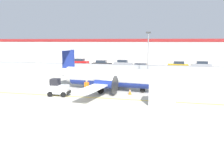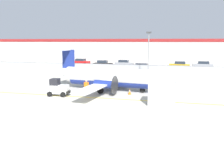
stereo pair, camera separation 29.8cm
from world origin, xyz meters
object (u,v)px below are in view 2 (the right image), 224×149
at_px(apron_light_pole, 149,52).
at_px(parked_car_3, 142,67).
at_px(traffic_cone_near_right, 157,94).
at_px(parked_car_1, 103,64).
at_px(cargo_container, 162,93).
at_px(parked_car_4, 179,65).
at_px(ground_crew_worker, 86,87).
at_px(baggage_tug, 58,88).
at_px(traffic_cone_near_left, 130,92).
at_px(parked_car_0, 81,62).
at_px(commuter_airplane, 112,77).
at_px(parked_car_5, 203,65).
at_px(parked_car_2, 124,63).

bearing_deg(apron_light_pole, parked_car_3, 101.86).
xyz_separation_m(traffic_cone_near_right, parked_car_1, (-13.77, 26.45, 0.58)).
relative_size(cargo_container, apron_light_pole, 0.34).
bearing_deg(parked_car_4, ground_crew_worker, 71.64).
bearing_deg(parked_car_4, parked_car_3, 44.57).
bearing_deg(apron_light_pole, ground_crew_worker, -116.32).
distance_m(baggage_tug, parked_car_4, 32.82).
distance_m(traffic_cone_near_left, parked_car_3, 20.83).
xyz_separation_m(parked_car_0, parked_car_4, (23.09, -2.29, 0.00)).
bearing_deg(parked_car_0, commuter_airplane, -55.98).
height_order(parked_car_4, parked_car_5, same).
distance_m(commuter_airplane, apron_light_pole, 9.13).
bearing_deg(parked_car_2, cargo_container, -70.80).
bearing_deg(parked_car_2, baggage_tug, -90.28).
xyz_separation_m(parked_car_0, parked_car_1, (6.60, -3.64, 0.00)).
xyz_separation_m(traffic_cone_near_right, parked_car_5, (7.54, 29.21, 0.58)).
relative_size(commuter_airplane, parked_car_1, 3.75).
height_order(ground_crew_worker, traffic_cone_near_left, ground_crew_worker).
relative_size(traffic_cone_near_left, traffic_cone_near_right, 1.00).
bearing_deg(parked_car_1, apron_light_pole, -57.53).
bearing_deg(ground_crew_worker, parked_car_5, 124.93).
distance_m(ground_crew_worker, parked_car_5, 33.97).
bearing_deg(traffic_cone_near_left, parked_car_1, 112.35).
height_order(parked_car_1, parked_car_3, same).
xyz_separation_m(baggage_tug, parked_car_4, (13.25, 30.02, 0.04)).
relative_size(parked_car_0, parked_car_1, 1.02).
xyz_separation_m(parked_car_1, apron_light_pole, (11.75, -16.39, 3.41)).
height_order(ground_crew_worker, parked_car_2, same).
height_order(baggage_tug, parked_car_2, baggage_tug).
relative_size(traffic_cone_near_left, parked_car_0, 0.15).
relative_size(baggage_tug, ground_crew_worker, 1.42).
bearing_deg(parked_car_3, traffic_cone_near_right, -76.01).
height_order(commuter_airplane, apron_light_pole, apron_light_pole).
bearing_deg(apron_light_pole, traffic_cone_near_left, -95.99).
distance_m(parked_car_0, parked_car_1, 7.53).
xyz_separation_m(baggage_tug, apron_light_pole, (8.51, 12.28, 3.45)).
bearing_deg(commuter_airplane, parked_car_0, 124.92).
relative_size(cargo_container, parked_car_2, 0.57).
distance_m(commuter_airplane, baggage_tug, 6.65).
relative_size(commuter_airplane, parked_car_2, 3.78).
height_order(parked_car_1, apron_light_pole, apron_light_pole).
relative_size(baggage_tug, traffic_cone_near_left, 3.77).
xyz_separation_m(parked_car_1, parked_car_2, (4.36, 2.42, 0.00)).
distance_m(cargo_container, parked_car_4, 31.21).
height_order(ground_crew_worker, parked_car_5, same).
distance_m(commuter_airplane, cargo_container, 8.25).
relative_size(commuter_airplane, cargo_container, 6.59).
bearing_deg(commuter_airplane, traffic_cone_near_right, -13.60).
distance_m(parked_car_0, parked_car_2, 11.02).
bearing_deg(traffic_cone_near_right, parked_car_4, 84.40).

